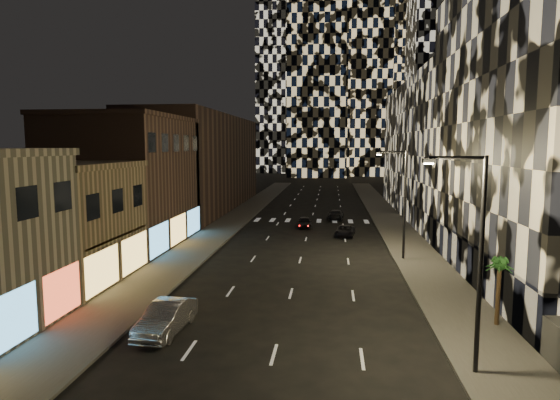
% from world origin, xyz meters
% --- Properties ---
extents(sidewalk_left, '(4.00, 120.00, 0.15)m').
position_xyz_m(sidewalk_left, '(-10.00, 50.00, 0.07)').
color(sidewalk_left, '#47443F').
rests_on(sidewalk_left, ground).
extents(sidewalk_right, '(4.00, 120.00, 0.15)m').
position_xyz_m(sidewalk_right, '(10.00, 50.00, 0.07)').
color(sidewalk_right, '#47443F').
rests_on(sidewalk_right, ground).
extents(curb_left, '(0.20, 120.00, 0.15)m').
position_xyz_m(curb_left, '(-7.90, 50.00, 0.07)').
color(curb_left, '#4C4C47').
rests_on(curb_left, ground).
extents(curb_right, '(0.20, 120.00, 0.15)m').
position_xyz_m(curb_right, '(7.90, 50.00, 0.07)').
color(curb_right, '#4C4C47').
rests_on(curb_right, ground).
extents(retail_tan, '(10.00, 10.00, 8.00)m').
position_xyz_m(retail_tan, '(-17.00, 21.00, 4.00)').
color(retail_tan, '#8B7753').
rests_on(retail_tan, ground).
extents(retail_brown, '(10.00, 15.00, 12.00)m').
position_xyz_m(retail_brown, '(-17.00, 33.50, 6.00)').
color(retail_brown, '#50382D').
rests_on(retail_brown, ground).
extents(retail_filler_left, '(10.00, 40.00, 14.00)m').
position_xyz_m(retail_filler_left, '(-17.00, 60.00, 7.00)').
color(retail_filler_left, '#50382D').
rests_on(retail_filler_left, ground).
extents(midrise_base, '(0.60, 25.00, 3.00)m').
position_xyz_m(midrise_base, '(12.30, 24.50, 1.50)').
color(midrise_base, '#383838').
rests_on(midrise_base, ground).
extents(midrise_filler_right, '(16.00, 40.00, 18.00)m').
position_xyz_m(midrise_filler_right, '(20.00, 57.00, 9.00)').
color(midrise_filler_right, '#232326').
rests_on(midrise_filler_right, ground).
extents(tower_right_mid, '(20.00, 20.00, 100.00)m').
position_xyz_m(tower_right_mid, '(35.00, 135.00, 50.00)').
color(tower_right_mid, black).
rests_on(tower_right_mid, ground).
extents(tower_left_back, '(24.00, 24.00, 120.00)m').
position_xyz_m(tower_left_back, '(-12.00, 165.00, 60.00)').
color(tower_left_back, black).
rests_on(tower_left_back, ground).
extents(tower_center_low, '(18.00, 18.00, 95.00)m').
position_xyz_m(tower_center_low, '(-2.00, 140.00, 47.50)').
color(tower_center_low, black).
rests_on(tower_center_low, ground).
extents(streetlight_near, '(2.55, 0.25, 9.00)m').
position_xyz_m(streetlight_near, '(8.35, 10.00, 5.35)').
color(streetlight_near, black).
rests_on(streetlight_near, sidewalk_right).
extents(streetlight_far, '(2.55, 0.25, 9.00)m').
position_xyz_m(streetlight_far, '(8.35, 30.00, 5.35)').
color(streetlight_far, black).
rests_on(streetlight_far, sidewalk_right).
extents(car_silver_parked, '(2.02, 4.85, 1.56)m').
position_xyz_m(car_silver_parked, '(-5.80, 12.92, 0.78)').
color(car_silver_parked, '#9C9CA1').
rests_on(car_silver_parked, ground).
extents(car_dark_midlane, '(1.91, 3.96, 1.30)m').
position_xyz_m(car_dark_midlane, '(-0.50, 44.48, 0.65)').
color(car_dark_midlane, black).
rests_on(car_dark_midlane, ground).
extents(car_dark_oncoming, '(2.16, 4.71, 1.34)m').
position_xyz_m(car_dark_oncoming, '(3.18, 51.02, 0.67)').
color(car_dark_oncoming, black).
rests_on(car_dark_oncoming, ground).
extents(car_dark_rightlane, '(2.34, 4.27, 1.13)m').
position_xyz_m(car_dark_rightlane, '(4.00, 39.93, 0.57)').
color(car_dark_rightlane, black).
rests_on(car_dark_rightlane, ground).
extents(palm_tree, '(1.84, 1.83, 3.62)m').
position_xyz_m(palm_tree, '(11.30, 15.54, 3.14)').
color(palm_tree, '#47331E').
rests_on(palm_tree, sidewalk_right).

